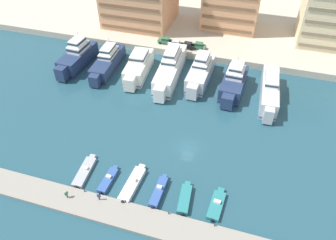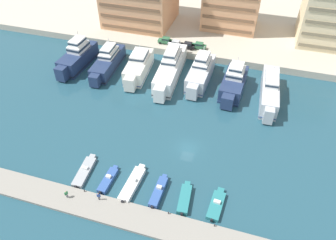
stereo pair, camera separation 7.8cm
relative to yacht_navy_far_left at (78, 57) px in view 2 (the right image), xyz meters
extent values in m
plane|color=#234C5B|center=(35.71, -21.22, -2.72)|extent=(400.00, 400.00, 0.00)
cube|color=#BCB29E|center=(35.71, 46.87, -1.75)|extent=(180.00, 70.00, 1.93)
cube|color=gray|center=(35.71, -39.23, -2.45)|extent=(120.00, 4.89, 0.52)
cube|color=navy|center=(0.01, 0.24, -0.64)|extent=(5.38, 13.60, 4.16)
cube|color=navy|center=(-0.37, -7.51, -0.53)|extent=(2.71, 2.49, 3.53)
cube|color=black|center=(0.01, 0.24, -1.99)|extent=(5.43, 13.74, 0.24)
cube|color=white|center=(0.06, 1.24, 2.31)|extent=(3.96, 5.80, 1.74)
cube|color=#233342|center=(0.06, 1.24, 2.49)|extent=(4.01, 5.86, 0.63)
cube|color=white|center=(0.06, 1.24, 3.88)|extent=(3.09, 4.52, 1.40)
cube|color=#233342|center=(0.06, 1.24, 4.02)|extent=(3.13, 4.57, 0.50)
cylinder|color=silver|center=(0.10, 2.08, 5.48)|extent=(0.16, 0.16, 1.80)
cube|color=navy|center=(0.36, 7.37, -1.57)|extent=(4.06, 1.10, 0.20)
cube|color=navy|center=(8.31, 0.99, -0.97)|extent=(4.96, 14.98, 3.48)
cube|color=navy|center=(8.64, -7.40, -0.89)|extent=(2.49, 2.28, 2.96)
cube|color=black|center=(8.31, 0.99, -2.11)|extent=(5.01, 15.13, 0.24)
cube|color=white|center=(8.27, 2.10, 1.43)|extent=(3.66, 6.36, 1.33)
cube|color=#233342|center=(8.27, 2.10, 1.56)|extent=(3.70, 6.42, 0.48)
cube|color=white|center=(8.27, 2.10, 2.71)|extent=(2.85, 4.96, 1.23)
cube|color=#233342|center=(8.27, 2.10, 2.83)|extent=(2.89, 5.01, 0.44)
cylinder|color=silver|center=(8.23, 3.03, 4.22)|extent=(0.16, 0.16, 1.80)
cube|color=navy|center=(8.00, 8.84, -1.76)|extent=(3.75, 1.05, 0.20)
cube|color=silver|center=(16.91, 1.17, -0.73)|extent=(5.75, 13.62, 3.98)
cube|color=silver|center=(17.52, -6.51, -0.63)|extent=(2.77, 2.55, 3.38)
cube|color=#334C7F|center=(16.91, 1.17, -2.02)|extent=(5.81, 13.76, 0.24)
cube|color=white|center=(16.83, 2.16, 2.08)|extent=(4.11, 5.86, 1.63)
cube|color=#233342|center=(16.83, 2.16, 2.24)|extent=(4.16, 5.92, 0.59)
cylinder|color=silver|center=(16.76, 3.00, 3.80)|extent=(0.16, 0.16, 1.80)
cube|color=silver|center=(16.34, 8.24, -1.62)|extent=(4.06, 1.22, 0.20)
cube|color=white|center=(25.14, 2.20, -0.58)|extent=(5.64, 19.72, 4.27)
cube|color=white|center=(25.73, -8.57, -0.48)|extent=(2.65, 2.43, 3.63)
cube|color=black|center=(25.14, 2.20, -1.97)|extent=(5.70, 19.92, 0.24)
cube|color=white|center=(25.06, 3.66, 2.30)|extent=(4.02, 8.37, 1.50)
cube|color=#233342|center=(25.06, 3.66, 2.45)|extent=(4.07, 8.46, 0.54)
cube|color=white|center=(25.06, 3.66, 3.75)|extent=(3.14, 6.53, 1.39)
cube|color=#233342|center=(25.06, 3.66, 3.88)|extent=(3.18, 6.60, 0.50)
cylinder|color=silver|center=(25.00, 4.88, 5.34)|extent=(0.16, 0.16, 1.80)
cube|color=white|center=(24.59, 12.38, -1.54)|extent=(3.95, 1.11, 0.20)
cube|color=silver|center=(32.82, 2.82, -0.74)|extent=(4.95, 14.15, 3.94)
cube|color=silver|center=(32.66, -5.25, -0.65)|extent=(2.61, 2.38, 3.35)
cube|color=#334C7F|center=(32.82, 2.82, -2.03)|extent=(5.00, 14.29, 0.24)
cube|color=white|center=(32.85, 3.88, 1.89)|extent=(3.76, 5.98, 1.33)
cube|color=#233342|center=(32.85, 3.88, 2.02)|extent=(3.81, 6.04, 0.48)
cube|color=white|center=(32.85, 3.88, 3.31)|extent=(2.93, 4.66, 1.51)
cube|color=#233342|center=(32.85, 3.88, 3.46)|extent=(2.97, 4.71, 0.54)
cylinder|color=silver|center=(32.86, 4.76, 4.96)|extent=(0.16, 0.16, 1.80)
cube|color=silver|center=(32.98, 10.30, -1.63)|extent=(3.98, 0.98, 0.20)
cube|color=navy|center=(41.43, 0.98, -0.88)|extent=(5.51, 12.67, 3.67)
cube|color=navy|center=(41.10, -6.36, -0.79)|extent=(2.84, 2.60, 3.12)
cube|color=#334C7F|center=(41.43, 0.98, -2.07)|extent=(5.57, 12.80, 0.24)
cube|color=white|center=(41.47, 1.92, 1.79)|extent=(4.10, 5.40, 1.68)
cube|color=#233342|center=(41.47, 1.92, 1.96)|extent=(4.16, 5.46, 0.60)
cube|color=white|center=(41.47, 1.92, 3.28)|extent=(3.20, 4.21, 1.29)
cube|color=#233342|center=(41.47, 1.92, 3.41)|extent=(3.24, 4.26, 0.46)
cylinder|color=silver|center=(41.50, 2.70, 4.82)|extent=(0.16, 0.16, 1.80)
cube|color=navy|center=(41.72, 7.66, -1.71)|extent=(4.26, 1.08, 0.20)
cube|color=silver|center=(49.90, 0.05, -0.64)|extent=(4.50, 16.55, 4.14)
cube|color=silver|center=(50.31, -8.98, -0.54)|extent=(2.16, 1.98, 3.52)
cube|color=#334C7F|center=(49.90, 0.05, -1.99)|extent=(4.55, 16.71, 0.24)
cube|color=white|center=(49.85, 1.28, 2.14)|extent=(3.25, 7.01, 1.43)
cube|color=#233342|center=(49.85, 1.28, 2.29)|extent=(3.29, 7.08, 0.52)
cylinder|color=silver|center=(49.80, 2.31, 3.76)|extent=(0.16, 0.16, 1.80)
cube|color=silver|center=(49.52, 8.69, -1.58)|extent=(3.24, 1.04, 0.20)
cube|color=#9EA3A8|center=(18.93, -33.03, -2.35)|extent=(2.46, 6.99, 0.73)
cube|color=#9EA3A8|center=(18.68, -29.19, -2.35)|extent=(1.17, 0.98, 0.62)
cube|color=silver|center=(18.89, -32.51, -1.77)|extent=(1.15, 0.67, 0.44)
cube|color=#283847|center=(18.87, -32.23, -1.70)|extent=(1.01, 0.15, 0.26)
cube|color=black|center=(19.16, -36.64, -2.20)|extent=(0.38, 0.30, 0.60)
cube|color=#33569E|center=(23.95, -33.57, -2.31)|extent=(1.83, 5.59, 0.81)
cube|color=#33569E|center=(24.07, -30.48, -2.31)|extent=(0.92, 0.76, 0.69)
cube|color=silver|center=(23.97, -33.16, -1.68)|extent=(0.91, 0.63, 0.47)
cube|color=#283847|center=(23.98, -32.88, -1.61)|extent=(0.81, 0.11, 0.28)
cube|color=black|center=(23.84, -36.52, -2.16)|extent=(0.37, 0.29, 0.60)
cube|color=white|center=(28.54, -33.21, -2.22)|extent=(2.50, 7.69, 0.99)
cube|color=white|center=(28.79, -29.01, -2.22)|extent=(1.18, 0.99, 0.84)
cube|color=silver|center=(28.57, -32.64, -1.46)|extent=(1.16, 0.67, 0.54)
cube|color=#283847|center=(28.59, -32.36, -1.38)|extent=(1.03, 0.14, 0.32)
cube|color=black|center=(28.30, -37.17, -2.07)|extent=(0.38, 0.30, 0.60)
cube|color=#33569E|center=(33.55, -33.45, -2.17)|extent=(1.66, 6.29, 1.09)
cube|color=#33569E|center=(33.60, -30.01, -2.17)|extent=(0.87, 0.72, 0.93)
cube|color=silver|center=(33.56, -32.98, -1.35)|extent=(0.87, 0.61, 0.55)
cube|color=#283847|center=(33.56, -32.70, -1.27)|extent=(0.78, 0.09, 0.33)
cube|color=black|center=(33.50, -36.76, -2.02)|extent=(0.36, 0.29, 0.60)
cube|color=teal|center=(38.28, -33.51, -2.23)|extent=(2.36, 5.87, 0.98)
cube|color=teal|center=(37.98, -30.30, -2.23)|extent=(1.08, 0.91, 0.83)
cube|color=black|center=(38.56, -36.54, -2.08)|extent=(0.38, 0.31, 0.60)
cube|color=teal|center=(43.69, -33.13, -2.34)|extent=(2.46, 5.81, 0.76)
cube|color=teal|center=(43.90, -29.87, -2.34)|extent=(1.22, 1.02, 0.65)
cube|color=silver|center=(43.72, -32.71, -1.73)|extent=(1.19, 0.67, 0.44)
cube|color=#283847|center=(43.74, -32.43, -1.67)|extent=(1.06, 0.15, 0.27)
cube|color=black|center=(43.50, -36.15, -2.19)|extent=(0.38, 0.30, 0.60)
cube|color=#2D6642|center=(19.76, 15.14, -0.07)|extent=(4.12, 1.74, 0.80)
cube|color=#2D6642|center=(19.91, 15.14, 0.67)|extent=(2.12, 1.58, 0.68)
cube|color=#1E2833|center=(19.91, 15.14, 0.67)|extent=(2.07, 1.60, 0.37)
cylinder|color=black|center=(18.42, 14.27, -0.47)|extent=(0.64, 0.23, 0.64)
cylinder|color=black|center=(18.40, 15.97, -0.47)|extent=(0.64, 0.23, 0.64)
cylinder|color=black|center=(21.12, 14.30, -0.47)|extent=(0.64, 0.23, 0.64)
cylinder|color=black|center=(21.10, 16.00, -0.47)|extent=(0.64, 0.23, 0.64)
cube|color=#B7BCC1|center=(22.95, 14.29, -0.07)|extent=(4.17, 1.88, 0.80)
cube|color=#B7BCC1|center=(23.10, 14.29, 0.67)|extent=(2.17, 1.65, 0.68)
cube|color=#1E2833|center=(23.10, 14.29, 0.67)|extent=(2.13, 1.67, 0.37)
cylinder|color=black|center=(21.57, 13.51, -0.47)|extent=(0.65, 0.25, 0.64)
cylinder|color=black|center=(21.64, 15.20, -0.47)|extent=(0.65, 0.25, 0.64)
cylinder|color=black|center=(24.26, 13.39, -0.47)|extent=(0.65, 0.25, 0.64)
cylinder|color=black|center=(24.34, 15.08, -0.47)|extent=(0.65, 0.25, 0.64)
cube|color=black|center=(26.48, 14.21, -0.07)|extent=(4.12, 1.75, 0.80)
cube|color=black|center=(26.63, 14.21, 0.67)|extent=(2.12, 1.59, 0.68)
cube|color=#1E2833|center=(26.63, 14.21, 0.67)|extent=(2.08, 1.60, 0.37)
cylinder|color=black|center=(25.12, 13.38, -0.47)|extent=(0.64, 0.23, 0.64)
cylinder|color=black|center=(25.14, 15.08, -0.47)|extent=(0.64, 0.23, 0.64)
cylinder|color=black|center=(27.82, 13.35, -0.47)|extent=(0.64, 0.23, 0.64)
cylinder|color=black|center=(27.84, 15.05, -0.47)|extent=(0.64, 0.23, 0.64)
cube|color=#2D6642|center=(29.49, 14.99, -0.07)|extent=(4.15, 1.83, 0.80)
cube|color=#2D6642|center=(29.64, 14.99, 0.67)|extent=(2.15, 1.63, 0.68)
cube|color=#1E2833|center=(29.64, 14.99, 0.67)|extent=(2.11, 1.64, 0.37)
cylinder|color=black|center=(28.11, 14.18, -0.47)|extent=(0.65, 0.24, 0.64)
cylinder|color=black|center=(28.17, 15.88, -0.47)|extent=(0.65, 0.24, 0.64)
cylinder|color=black|center=(30.81, 14.10, -0.47)|extent=(0.65, 0.24, 0.64)
cylinder|color=black|center=(30.86, 15.80, -0.47)|extent=(0.65, 0.24, 0.64)
cube|color=brown|center=(8.05, 17.79, 0.83)|extent=(18.41, 0.24, 0.90)
cube|color=brown|center=(8.05, 17.79, 4.06)|extent=(18.41, 0.24, 0.90)
cube|color=brown|center=(8.05, 17.79, 7.29)|extent=(18.41, 0.24, 0.90)
cube|color=brown|center=(35.45, 25.36, 0.87)|extent=(14.87, 0.24, 0.90)
cube|color=brown|center=(35.45, 25.36, 4.19)|extent=(14.87, 0.24, 0.90)
cube|color=brown|center=(35.45, 25.36, 7.51)|extent=(14.87, 0.24, 0.90)
cube|color=beige|center=(62.68, 30.51, 9.30)|extent=(14.75, 15.90, 20.17)
cube|color=#7E7359|center=(62.68, 22.46, 0.90)|extent=(13.57, 0.24, 0.90)
cube|color=#7E7359|center=(62.68, 22.46, 4.26)|extent=(13.57, 0.24, 0.90)
cube|color=#7E7359|center=(62.68, 22.46, 7.62)|extent=(13.57, 0.24, 0.90)
cylinder|color=#4C515B|center=(18.90, -38.89, -1.78)|extent=(0.13, 0.13, 0.82)
cylinder|color=#4C515B|center=(18.83, -39.04, -1.78)|extent=(0.13, 0.13, 0.82)
cube|color=#337F4C|center=(18.87, -38.96, -1.05)|extent=(0.40, 0.51, 0.63)
cylinder|color=#337F4C|center=(18.98, -38.71, -1.10)|extent=(0.10, 0.10, 0.63)
cylinder|color=#337F4C|center=(18.75, -39.21, -1.10)|extent=(0.10, 0.10, 0.63)
sphere|color=tan|center=(18.87, -38.96, -0.62)|extent=(0.23, 0.23, 0.23)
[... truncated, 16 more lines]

